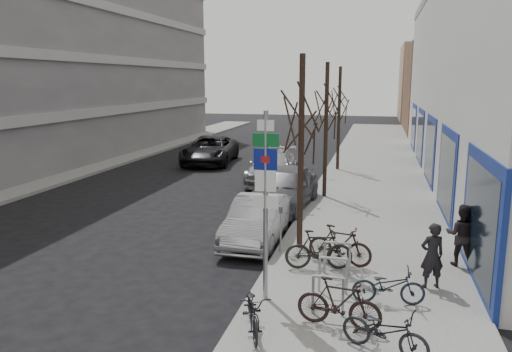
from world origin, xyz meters
The scene contains 25 objects.
ground centered at (0.00, 0.00, 0.00)m, with size 120.00×120.00×0.00m, color black.
sidewalk_east centered at (4.50, 10.00, 0.07)m, with size 5.00×70.00×0.15m, color slate.
sidewalk_west centered at (-11.00, 10.00, 0.07)m, with size 3.00×70.00×0.15m, color slate.
brick_building_far centered at (13.00, 40.00, 4.00)m, with size 12.00×14.00×8.00m, color brown.
tan_building_far centered at (13.50, 55.00, 4.50)m, with size 13.00×12.00×9.00m, color #937A5B.
highway_sign_pole centered at (2.40, -0.01, 2.46)m, with size 0.55×0.10×4.20m.
bike_rack centered at (3.80, 0.60, 0.66)m, with size 0.66×2.26×0.83m.
tree_near centered at (2.60, 3.50, 4.10)m, with size 1.80×1.80×5.50m.
tree_mid centered at (2.60, 10.00, 4.10)m, with size 1.80×1.80×5.50m.
tree_far centered at (2.60, 16.50, 4.10)m, with size 1.80×1.80×5.50m.
meter_front centered at (2.15, 3.00, 0.92)m, with size 0.10×0.08×1.27m.
meter_mid centered at (2.15, 8.50, 0.92)m, with size 0.10×0.08×1.27m.
meter_back centered at (2.15, 14.00, 0.92)m, with size 0.10×0.08×1.27m.
bike_near_left centered at (2.51, -1.51, 0.64)m, with size 0.48×1.60×0.98m, color black.
bike_near_right centered at (4.06, -0.97, 0.65)m, with size 0.49×1.65×1.00m, color black.
bike_mid_curb centered at (4.99, 0.32, 0.61)m, with size 0.46×1.52×0.93m, color black.
bike_mid_inner centered at (3.33, 1.94, 0.67)m, with size 0.51×1.70×1.03m, color black.
bike_far_curb centered at (4.90, -1.70, 0.63)m, with size 0.47×1.57×0.96m, color black.
bike_far_inner centered at (3.81, 2.42, 0.67)m, with size 0.51×1.70×1.03m, color black.
parked_car_front centered at (1.21, 4.10, 0.67)m, with size 1.42×4.08×1.34m, color #A5A6AB.
parked_car_mid centered at (1.28, 8.09, 0.83)m, with size 1.95×4.86×1.66m, color #545359.
parked_car_back centered at (-0.20, 13.02, 0.74)m, with size 2.07×5.09×1.48m, color #A7A6AB.
lane_car centered at (-4.91, 17.55, 0.79)m, with size 2.63×5.70×1.58m, color black.
pedestrian_near centered at (5.94, 1.43, 0.91)m, with size 0.55×0.36×1.52m, color black.
pedestrian_far centered at (6.80, 3.07, 0.96)m, with size 0.60×0.41×1.62m, color black.
Camera 1 is at (4.63, -9.93, 4.81)m, focal length 35.00 mm.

